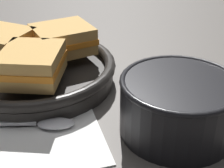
# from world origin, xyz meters

# --- Properties ---
(ground_plane) EXTENTS (4.00, 4.00, 0.00)m
(ground_plane) POSITION_xyz_m (0.00, 0.00, 0.00)
(ground_plane) COLOR #56514C
(napkin) EXTENTS (0.27, 0.24, 0.00)m
(napkin) POSITION_xyz_m (-0.10, 0.02, 0.00)
(napkin) COLOR white
(napkin) RESTS_ON ground_plane
(soup_bowl) EXTENTS (0.16, 0.16, 0.08)m
(soup_bowl) POSITION_xyz_m (0.12, -0.07, 0.05)
(soup_bowl) COLOR black
(soup_bowl) RESTS_ON ground_plane
(spoon) EXTENTS (0.16, 0.07, 0.01)m
(spoon) POSITION_xyz_m (-0.05, 0.01, 0.01)
(spoon) COLOR silver
(spoon) RESTS_ON napkin
(skillet) EXTENTS (0.28, 0.28, 0.04)m
(skillet) POSITION_xyz_m (-0.03, 0.14, 0.02)
(skillet) COLOR black
(skillet) RESTS_ON ground_plane
(sandwich_near_left) EXTENTS (0.12, 0.13, 0.05)m
(sandwich_near_left) POSITION_xyz_m (-0.04, 0.08, 0.07)
(sandwich_near_left) COLOR tan
(sandwich_near_left) RESTS_ON skillet
(sandwich_near_right) EXTENTS (0.11, 0.10, 0.05)m
(sandwich_near_right) POSITION_xyz_m (0.02, 0.16, 0.07)
(sandwich_near_right) COLOR tan
(sandwich_near_right) RESTS_ON skillet
(sandwich_far_left) EXTENTS (0.13, 0.13, 0.05)m
(sandwich_far_left) POSITION_xyz_m (-0.08, 0.18, 0.07)
(sandwich_far_left) COLOR tan
(sandwich_far_left) RESTS_ON skillet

